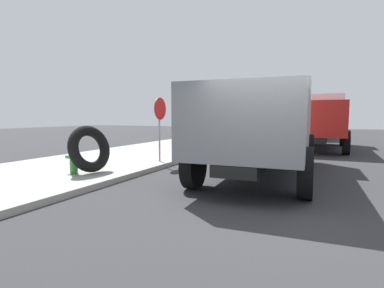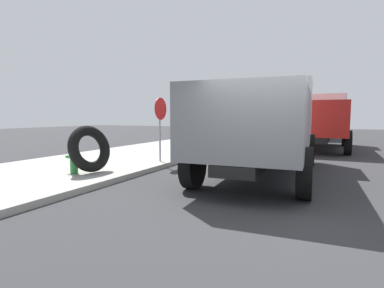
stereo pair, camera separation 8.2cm
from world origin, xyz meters
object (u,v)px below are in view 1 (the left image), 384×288
fire_hydrant (74,156)px  dump_truck_yellow (320,117)px  dump_truck_blue (309,118)px  dump_truck_gray (264,120)px  stop_sign (160,117)px  dump_truck_red (319,118)px  loose_tire (90,149)px

fire_hydrant → dump_truck_yellow: (28.47, -5.32, 0.98)m
dump_truck_yellow → dump_truck_blue: bearing=176.4°
dump_truck_yellow → dump_truck_gray: bearing=178.3°
stop_sign → dump_truck_yellow: bearing=-9.6°
fire_hydrant → stop_sign: 3.27m
dump_truck_red → dump_truck_blue: size_ratio=1.00×
dump_truck_red → dump_truck_yellow: size_ratio=1.00×
stop_sign → dump_truck_yellow: (25.54, -4.32, -0.07)m
dump_truck_gray → dump_truck_blue: same height
loose_tire → dump_truck_red: size_ratio=0.19×
dump_truck_gray → dump_truck_yellow: 25.55m
dump_truck_gray → stop_sign: bearing=90.1°
stop_sign → loose_tire: bearing=165.5°
stop_sign → fire_hydrant: bearing=161.1°
dump_truck_gray → dump_truck_red: same height
dump_truck_gray → dump_truck_red: bearing=-8.2°
fire_hydrant → dump_truck_blue: size_ratio=0.13×
dump_truck_blue → stop_sign: bearing=167.5°
loose_tire → dump_truck_red: (11.17, -5.47, 0.79)m
dump_truck_blue → dump_truck_yellow: size_ratio=1.00×
loose_tire → dump_truck_gray: 5.07m
fire_hydrant → dump_truck_yellow: bearing=-10.6°
loose_tire → dump_truck_gray: size_ratio=0.19×
dump_truck_gray → dump_truck_blue: size_ratio=1.01×
fire_hydrant → dump_truck_gray: bearing=-57.2°
fire_hydrant → stop_sign: bearing=-18.9°
dump_truck_gray → dump_truck_yellow: (25.54, -0.76, 0.00)m
stop_sign → dump_truck_red: (8.52, -4.78, -0.07)m
loose_tire → dump_truck_gray: dump_truck_gray is taller
stop_sign → dump_truck_blue: size_ratio=0.31×
loose_tire → dump_truck_blue: 20.20m
stop_sign → dump_truck_yellow: size_ratio=0.31×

